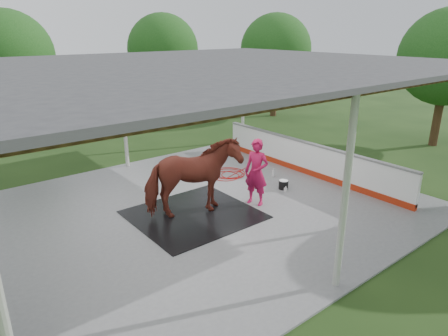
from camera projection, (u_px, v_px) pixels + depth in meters
ground at (200, 209)px, 11.50m from camera, size 100.00×100.00×0.00m
concrete_slab at (200, 208)px, 11.49m from camera, size 12.00×10.00×0.05m
pavilion_structure at (197, 68)px, 10.20m from camera, size 12.60×10.60×4.05m
dasher_board at (307, 159)px, 14.01m from camera, size 0.16×8.00×1.15m
tree_belt at (188, 71)px, 11.10m from camera, size 28.00×28.00×5.80m
rubber_mat at (194, 214)px, 11.01m from camera, size 3.19×2.99×0.02m
horse at (193, 178)px, 10.65m from camera, size 2.74×1.78×2.13m
handler at (256, 172)px, 11.42m from camera, size 0.70×0.83×1.94m
wash_bucket at (283, 184)px, 12.76m from camera, size 0.31×0.31×0.29m
soap_bottle_a at (273, 172)px, 13.82m from camera, size 0.14×0.14×0.30m
soap_bottle_b at (286, 189)px, 12.55m from camera, size 0.11×0.11×0.19m
hose_coil at (228, 174)px, 14.07m from camera, size 1.76×1.28×0.02m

